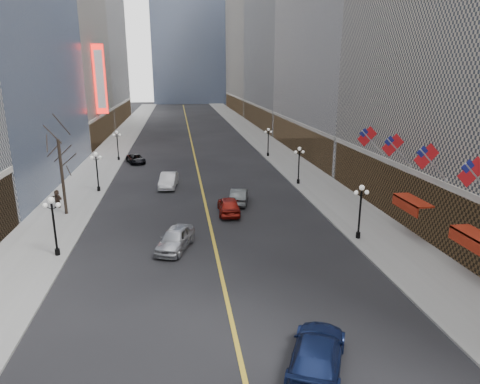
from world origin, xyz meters
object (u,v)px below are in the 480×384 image
object	(u,v)px
car_nb_far	(136,159)
streetlamp_west_3	(117,142)
car_sb_mid	(229,205)
streetlamp_west_2	(97,167)
streetlamp_east_2	(299,161)
streetlamp_west_1	(53,220)
car_sb_near	(317,354)
car_nb_near	(175,239)
car_nb_mid	(168,180)
streetlamp_east_1	(360,206)
car_sb_far	(239,196)
streetlamp_east_3	(268,139)

from	to	relation	value
car_nb_far	streetlamp_west_3	bearing A→B (deg)	124.92
car_nb_far	car_sb_mid	distance (m)	27.96
streetlamp_west_2	car_sb_mid	distance (m)	17.09
streetlamp_west_3	car_nb_far	bearing A→B (deg)	-36.99
streetlamp_east_2	streetlamp_west_1	xyz separation A→B (m)	(-23.60, -18.00, 0.00)
streetlamp_east_2	car_sb_near	bearing A→B (deg)	-104.32
car_nb_near	car_sb_mid	size ratio (longest dim) A/B	1.00
streetlamp_west_1	streetlamp_west_3	distance (m)	36.00
car_nb_far	car_nb_mid	bearing A→B (deg)	-89.20
streetlamp_east_2	car_nb_far	distance (m)	26.27
streetlamp_east_1	car_sb_near	xyz separation A→B (m)	(-8.40, -14.90, -2.06)
streetlamp_west_2	streetlamp_west_3	size ratio (longest dim) A/B	1.00
car_sb_far	car_nb_mid	bearing A→B (deg)	-32.95
car_sb_mid	car_nb_far	bearing A→B (deg)	-64.86
streetlamp_east_2	car_nb_far	world-z (taller)	streetlamp_east_2
car_nb_mid	car_nb_far	size ratio (longest dim) A/B	1.10
streetlamp_east_2	car_sb_near	distance (m)	34.02
car_sb_near	car_nb_far	bearing A→B (deg)	-51.25
streetlamp_west_2	car_nb_far	distance (m)	16.29
streetlamp_east_3	car_sb_far	size ratio (longest dim) A/B	0.94
car_sb_mid	car_sb_near	bearing A→B (deg)	95.16
car_sb_far	streetlamp_west_2	bearing A→B (deg)	-10.65
streetlamp_west_1	streetlamp_west_3	bearing A→B (deg)	90.00
streetlamp_east_3	streetlamp_west_3	distance (m)	23.60
car_sb_near	car_nb_mid	bearing A→B (deg)	-53.36
streetlamp_east_2	car_nb_mid	xyz separation A→B (m)	(-15.70, 0.99, -2.05)
car_nb_near	car_sb_near	size ratio (longest dim) A/B	0.86
streetlamp_west_1	car_sb_mid	distance (m)	16.24
streetlamp_west_3	car_sb_mid	xyz separation A→B (m)	(13.86, -27.79, -2.05)
streetlamp_west_3	car_sb_mid	bearing A→B (deg)	-63.49
car_nb_near	car_sb_far	xyz separation A→B (m)	(6.61, 11.23, -0.06)
streetlamp_west_2	car_nb_near	distance (m)	19.91
streetlamp_east_1	car_nb_near	distance (m)	15.02
streetlamp_west_3	car_nb_mid	xyz separation A→B (m)	(7.90, -17.01, -2.05)
streetlamp_west_3	streetlamp_west_1	bearing A→B (deg)	-90.00
car_sb_mid	car_sb_far	size ratio (longest dim) A/B	1.04
streetlamp_east_3	car_nb_mid	xyz separation A→B (m)	(-15.70, -17.01, -2.05)
streetlamp_west_2	streetlamp_east_1	bearing A→B (deg)	-37.33
streetlamp_east_1	streetlamp_west_1	bearing A→B (deg)	180.00
streetlamp_east_3	car_sb_mid	size ratio (longest dim) A/B	0.90
streetlamp_east_1	streetlamp_east_3	bearing A→B (deg)	90.00
streetlamp_west_1	streetlamp_east_2	bearing A→B (deg)	37.33
streetlamp_east_1	streetlamp_east_3	distance (m)	36.00
streetlamp_east_2	streetlamp_west_3	xyz separation A→B (m)	(-23.60, 18.00, 0.00)
streetlamp_west_1	car_sb_near	world-z (taller)	streetlamp_west_1
car_nb_far	car_sb_far	size ratio (longest dim) A/B	0.98
car_sb_mid	streetlamp_east_3	bearing A→B (deg)	-107.48
streetlamp_east_3	car_nb_near	size ratio (longest dim) A/B	0.90
car_nb_far	car_sb_far	world-z (taller)	car_sb_far
streetlamp_west_3	car_sb_mid	distance (m)	31.12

